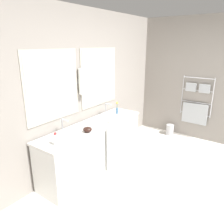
{
  "coord_description": "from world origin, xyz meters",
  "views": [
    {
      "loc": [
        -2.69,
        -0.5,
        2.06
      ],
      "look_at": [
        -0.08,
        1.39,
        1.03
      ],
      "focal_mm": 35.0,
      "sensor_mm": 36.0,
      "label": 1
    }
  ],
  "objects_px": {
    "vanity_right": "(114,136)",
    "amenity_bowl": "(87,129)",
    "flower_vase": "(117,109)",
    "vanity_left": "(73,160)",
    "waste_bin": "(170,129)",
    "toiletry_bottle": "(56,139)"
  },
  "relations": [
    {
      "from": "vanity_right",
      "to": "amenity_bowl",
      "type": "xyz_separation_m",
      "value": [
        -0.8,
        -0.09,
        0.42
      ]
    },
    {
      "from": "toiletry_bottle",
      "to": "flower_vase",
      "type": "xyz_separation_m",
      "value": [
        1.56,
        0.11,
        0.01
      ]
    },
    {
      "from": "toiletry_bottle",
      "to": "waste_bin",
      "type": "height_order",
      "value": "toiletry_bottle"
    },
    {
      "from": "flower_vase",
      "to": "waste_bin",
      "type": "height_order",
      "value": "flower_vase"
    },
    {
      "from": "vanity_left",
      "to": "flower_vase",
      "type": "height_order",
      "value": "flower_vase"
    },
    {
      "from": "vanity_left",
      "to": "waste_bin",
      "type": "height_order",
      "value": "vanity_left"
    },
    {
      "from": "amenity_bowl",
      "to": "flower_vase",
      "type": "relative_size",
      "value": 0.58
    },
    {
      "from": "toiletry_bottle",
      "to": "waste_bin",
      "type": "distance_m",
      "value": 3.09
    },
    {
      "from": "flower_vase",
      "to": "vanity_right",
      "type": "bearing_deg",
      "value": -162.77
    },
    {
      "from": "vanity_right",
      "to": "amenity_bowl",
      "type": "relative_size",
      "value": 7.64
    },
    {
      "from": "waste_bin",
      "to": "amenity_bowl",
      "type": "bearing_deg",
      "value": 170.9
    },
    {
      "from": "vanity_right",
      "to": "amenity_bowl",
      "type": "distance_m",
      "value": 0.91
    },
    {
      "from": "waste_bin",
      "to": "toiletry_bottle",
      "type": "bearing_deg",
      "value": 171.92
    },
    {
      "from": "vanity_left",
      "to": "vanity_right",
      "type": "distance_m",
      "value": 1.05
    },
    {
      "from": "vanity_left",
      "to": "waste_bin",
      "type": "bearing_deg",
      "value": -10.21
    },
    {
      "from": "vanity_left",
      "to": "vanity_right",
      "type": "height_order",
      "value": "same"
    },
    {
      "from": "vanity_right",
      "to": "vanity_left",
      "type": "bearing_deg",
      "value": 180.0
    },
    {
      "from": "vanity_left",
      "to": "toiletry_bottle",
      "type": "relative_size",
      "value": 5.9
    },
    {
      "from": "amenity_bowl",
      "to": "toiletry_bottle",
      "type": "bearing_deg",
      "value": 176.28
    },
    {
      "from": "flower_vase",
      "to": "waste_bin",
      "type": "bearing_deg",
      "value": -20.86
    },
    {
      "from": "flower_vase",
      "to": "waste_bin",
      "type": "xyz_separation_m",
      "value": [
        1.41,
        -0.54,
        -0.75
      ]
    },
    {
      "from": "vanity_left",
      "to": "amenity_bowl",
      "type": "relative_size",
      "value": 7.64
    }
  ]
}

